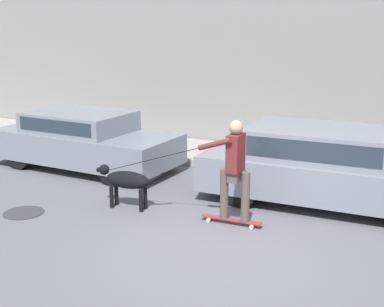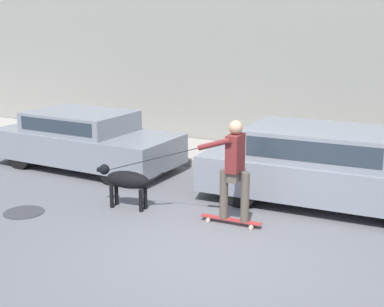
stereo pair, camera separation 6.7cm
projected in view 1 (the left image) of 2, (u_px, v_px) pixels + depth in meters
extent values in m
plane|color=slate|center=(214.00, 248.00, 7.61)|extent=(36.00, 36.00, 0.00)
cube|color=gray|center=(323.00, 52.00, 12.20)|extent=(32.00, 0.30, 4.90)
cube|color=#A39E93|center=(304.00, 164.00, 11.75)|extent=(30.00, 2.01, 0.14)
cylinder|color=black|center=(154.00, 153.00, 11.73)|extent=(0.65, 0.22, 0.64)
cylinder|color=black|center=(113.00, 169.00, 10.46)|extent=(0.65, 0.22, 0.64)
cylinder|color=black|center=(66.00, 141.00, 12.89)|extent=(0.65, 0.22, 0.64)
cylinder|color=black|center=(19.00, 154.00, 11.62)|extent=(0.65, 0.22, 0.64)
cube|color=gray|center=(86.00, 146.00, 11.63)|extent=(4.12, 1.86, 0.62)
cube|color=gray|center=(79.00, 121.00, 11.58)|extent=(2.21, 1.62, 0.42)
cube|color=#28333D|center=(54.00, 127.00, 10.91)|extent=(1.90, 0.07, 0.27)
cylinder|color=black|center=(267.00, 166.00, 10.63)|extent=(0.67, 0.22, 0.66)
cylinder|color=black|center=(240.00, 188.00, 9.25)|extent=(0.67, 0.22, 0.66)
cube|color=gray|center=(330.00, 176.00, 9.33)|extent=(4.48, 1.94, 0.63)
cube|color=gray|center=(322.00, 143.00, 9.27)|extent=(2.54, 1.70, 0.52)
cube|color=#28333D|center=(311.00, 152.00, 8.54)|extent=(2.19, 0.08, 0.33)
cylinder|color=black|center=(112.00, 197.00, 9.21)|extent=(0.07, 0.07, 0.38)
cylinder|color=black|center=(116.00, 194.00, 9.36)|extent=(0.07, 0.07, 0.38)
cylinder|color=black|center=(141.00, 201.00, 9.02)|extent=(0.07, 0.07, 0.38)
cylinder|color=black|center=(145.00, 198.00, 9.17)|extent=(0.07, 0.07, 0.38)
ellipsoid|color=black|center=(128.00, 180.00, 9.11)|extent=(0.83, 0.37, 0.30)
sphere|color=black|center=(104.00, 170.00, 9.24)|extent=(0.18, 0.18, 0.18)
cylinder|color=black|center=(100.00, 170.00, 9.27)|extent=(0.11, 0.09, 0.08)
cylinder|color=black|center=(156.00, 178.00, 8.90)|extent=(0.32, 0.07, 0.24)
cylinder|color=beige|center=(208.00, 220.00, 8.59)|extent=(0.07, 0.03, 0.07)
cylinder|color=beige|center=(212.00, 217.00, 8.72)|extent=(0.07, 0.03, 0.07)
cylinder|color=beige|center=(251.00, 227.00, 8.29)|extent=(0.07, 0.03, 0.07)
cylinder|color=beige|center=(254.00, 224.00, 8.43)|extent=(0.07, 0.03, 0.07)
cube|color=#A82D2D|center=(231.00, 219.00, 8.50)|extent=(1.01, 0.15, 0.02)
cylinder|color=brown|center=(224.00, 194.00, 8.45)|extent=(0.13, 0.13, 0.80)
cylinder|color=brown|center=(245.00, 197.00, 8.31)|extent=(0.13, 0.13, 0.80)
cube|color=brown|center=(235.00, 176.00, 8.30)|extent=(0.17, 0.30, 0.16)
cube|color=maroon|center=(236.00, 153.00, 8.21)|extent=(0.20, 0.39, 0.58)
sphere|color=tan|center=(236.00, 127.00, 8.11)|extent=(0.21, 0.21, 0.21)
cylinder|color=maroon|center=(241.00, 152.00, 8.42)|extent=(0.08, 0.08, 0.55)
cylinder|color=maroon|center=(215.00, 144.00, 8.09)|extent=(0.55, 0.10, 0.26)
cylinder|color=black|center=(149.00, 160.00, 8.74)|extent=(1.86, 0.08, 0.64)
cylinder|color=#38383D|center=(24.00, 213.00, 9.00)|extent=(0.68, 0.68, 0.01)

